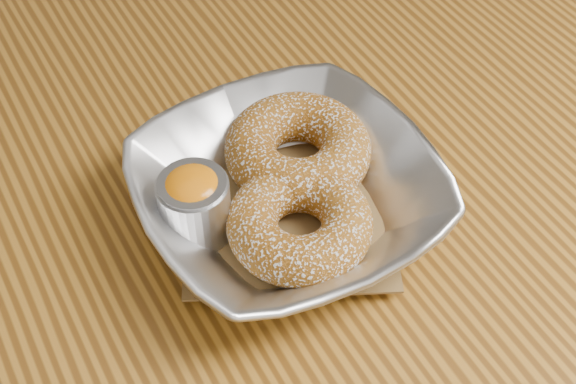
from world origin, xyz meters
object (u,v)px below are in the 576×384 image
serving_bowl (288,196)px  ramekin (194,204)px  donut_front (300,223)px  table (137,310)px  donut_back (298,149)px

serving_bowl → ramekin: (-0.06, 0.02, 0.01)m
serving_bowl → donut_front: bearing=-102.5°
table → serving_bowl: 0.17m
ramekin → table: bearing=146.3°
table → donut_front: 0.18m
serving_bowl → donut_front: serving_bowl is taller
serving_bowl → donut_back: bearing=51.2°
table → donut_front: donut_front is taller
donut_front → ramekin: bearing=143.5°
serving_bowl → ramekin: bearing=165.8°
serving_bowl → ramekin: ramekin is taller
table → donut_back: bearing=-6.1°
table → donut_back: (0.14, -0.01, 0.13)m
donut_back → donut_front: 0.07m
ramekin → serving_bowl: bearing=-14.2°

